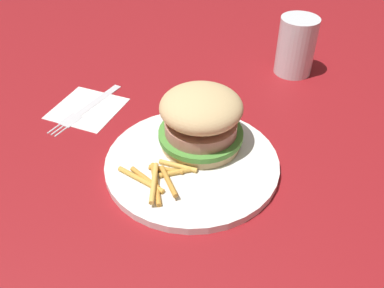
{
  "coord_description": "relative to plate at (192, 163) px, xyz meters",
  "views": [
    {
      "loc": [
        0.13,
        -0.43,
        0.41
      ],
      "look_at": [
        0.03,
        0.01,
        0.04
      ],
      "focal_mm": 38.67,
      "sensor_mm": 36.0,
      "label": 1
    }
  ],
  "objects": [
    {
      "name": "plate",
      "position": [
        0.0,
        0.0,
        0.0
      ],
      "size": [
        0.25,
        0.25,
        0.01
      ],
      "primitive_type": "cylinder",
      "color": "white",
      "rests_on": "ground_plane"
    },
    {
      "name": "fries_pile",
      "position": [
        -0.03,
        -0.05,
        0.01
      ],
      "size": [
        0.11,
        0.09,
        0.01
      ],
      "color": "gold",
      "rests_on": "plate"
    },
    {
      "name": "napkin",
      "position": [
        -0.21,
        0.1,
        -0.01
      ],
      "size": [
        0.13,
        0.13,
        0.0
      ],
      "primitive_type": "cube",
      "rotation": [
        0.0,
        0.0,
        -0.16
      ],
      "color": "white",
      "rests_on": "ground_plane"
    },
    {
      "name": "ground_plane",
      "position": [
        -0.03,
        -0.01,
        -0.01
      ],
      "size": [
        1.6,
        1.6,
        0.0
      ],
      "primitive_type": "plane",
      "color": "maroon"
    },
    {
      "name": "drink_glass",
      "position": [
        0.13,
        0.32,
        0.04
      ],
      "size": [
        0.07,
        0.07,
        0.11
      ],
      "color": "silver",
      "rests_on": "ground_plane"
    },
    {
      "name": "sandwich",
      "position": [
        0.0,
        0.04,
        0.05
      ],
      "size": [
        0.13,
        0.13,
        0.09
      ],
      "color": "tan",
      "rests_on": "plate"
    },
    {
      "name": "fork",
      "position": [
        -0.21,
        0.1,
        -0.0
      ],
      "size": [
        0.07,
        0.17,
        0.0
      ],
      "color": "silver",
      "rests_on": "napkin"
    }
  ]
}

